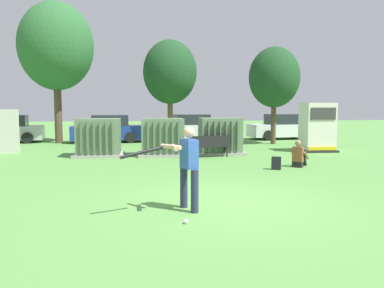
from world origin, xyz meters
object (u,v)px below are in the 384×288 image
(park_bench, at_px, (210,145))
(transformer_mid_east, at_px, (220,136))
(parked_car_leftmost, at_px, (6,130))
(transformer_west, at_px, (99,138))
(parked_car_right_of_center, at_px, (190,128))
(batter, at_px, (187,164))
(transformer_mid_west, at_px, (162,138))
(backpack, at_px, (276,163))
(parked_car_left_of_center, at_px, (108,130))
(seated_spectator, at_px, (299,156))
(parked_car_rightmost, at_px, (282,128))
(sports_ball, at_px, (186,221))
(generator_enclosure, at_px, (317,127))

(park_bench, bearing_deg, transformer_mid_east, 60.03)
(park_bench, xyz_separation_m, parked_car_leftmost, (-10.78, 7.99, 0.22))
(transformer_mid_east, xyz_separation_m, park_bench, (-0.65, -1.13, -0.25))
(transformer_west, bearing_deg, parked_car_right_of_center, 57.74)
(batter, bearing_deg, transformer_mid_west, 90.54)
(transformer_mid_west, distance_m, batter, 9.23)
(backpack, bearing_deg, transformer_west, 145.51)
(parked_car_left_of_center, bearing_deg, transformer_mid_west, -66.54)
(seated_spectator, relative_size, parked_car_rightmost, 0.22)
(batter, bearing_deg, transformer_west, 106.75)
(transformer_mid_east, height_order, sports_ball, transformer_mid_east)
(sports_ball, distance_m, backpack, 6.95)
(park_bench, relative_size, parked_car_leftmost, 0.42)
(transformer_west, distance_m, sports_ball, 10.65)
(transformer_west, bearing_deg, backpack, -34.49)
(batter, xyz_separation_m, parked_car_rightmost, (8.01, 16.93, -0.22))
(batter, distance_m, parked_car_leftmost, 18.66)
(transformer_west, relative_size, generator_enclosure, 0.91)
(transformer_mid_west, height_order, backpack, transformer_mid_west)
(transformer_west, distance_m, backpack, 7.78)
(batter, height_order, parked_car_leftmost, batter)
(backpack, xyz_separation_m, parked_car_leftmost, (-12.51, 11.47, 0.54))
(transformer_west, relative_size, parked_car_rightmost, 0.48)
(transformer_mid_west, distance_m, transformer_mid_east, 2.62)
(sports_ball, bearing_deg, park_bench, 78.04)
(transformer_west, xyz_separation_m, parked_car_rightmost, (10.82, 7.60, -0.04))
(transformer_west, bearing_deg, seated_spectator, -27.83)
(parked_car_left_of_center, bearing_deg, park_bench, -57.20)
(transformer_west, distance_m, batter, 9.74)
(sports_ball, bearing_deg, seated_spectator, 53.61)
(transformer_mid_west, distance_m, backpack, 5.69)
(parked_car_rightmost, bearing_deg, parked_car_leftmost, -178.21)
(sports_ball, xyz_separation_m, parked_car_rightmost, (8.13, 17.88, 0.71))
(generator_enclosure, distance_m, parked_car_leftmost, 17.43)
(parked_car_left_of_center, bearing_deg, backpack, -59.13)
(batter, xyz_separation_m, backpack, (3.59, 4.93, -0.76))
(seated_spectator, bearing_deg, parked_car_left_of_center, 125.74)
(backpack, bearing_deg, generator_enclosure, 53.78)
(park_bench, bearing_deg, parked_car_right_of_center, 89.17)
(backpack, distance_m, parked_car_rightmost, 12.80)
(parked_car_left_of_center, height_order, parked_car_right_of_center, same)
(sports_ball, relative_size, backpack, 0.20)
(transformer_west, height_order, parked_car_right_of_center, same)
(generator_enclosure, xyz_separation_m, batter, (-7.29, -9.97, -0.16))
(sports_ball, bearing_deg, backpack, 57.78)
(transformer_west, relative_size, transformer_mid_west, 1.00)
(transformer_mid_west, xyz_separation_m, transformer_mid_east, (2.60, 0.31, 0.00))
(parked_car_right_of_center, bearing_deg, sports_ball, -96.72)
(parked_car_left_of_center, bearing_deg, transformer_west, -88.15)
(backpack, relative_size, parked_car_left_of_center, 0.10)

